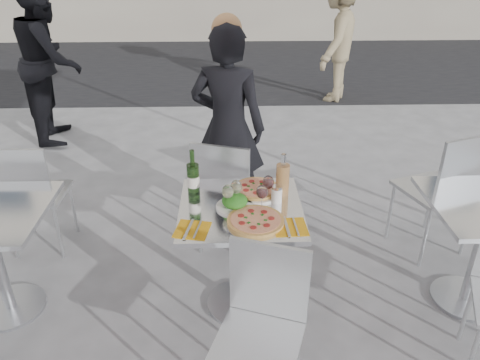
{
  "coord_description": "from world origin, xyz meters",
  "views": [
    {
      "loc": [
        -0.07,
        -2.35,
        2.17
      ],
      "look_at": [
        0.0,
        0.15,
        0.85
      ],
      "focal_mm": 35.0,
      "sensor_mm": 36.0,
      "label": 1
    }
  ],
  "objects_px": {
    "side_chair_lfar": "(30,190)",
    "wineglass_white_a": "(228,192)",
    "woman_diner": "(228,128)",
    "chair_near": "(263,318)",
    "napkin_right": "(290,227)",
    "wineglass_red_b": "(268,183)",
    "pedestrian_b": "(337,39)",
    "side_chair_rfar": "(447,185)",
    "carafe": "(283,181)",
    "sugar_shaker": "(277,194)",
    "salad_plate": "(235,202)",
    "pedestrian_a": "(49,60)",
    "wineglass_white_b": "(236,188)",
    "wine_bottle": "(193,178)",
    "main_table": "(241,237)",
    "chair_far": "(225,188)",
    "wineglass_red_a": "(262,193)",
    "napkin_left": "(192,229)",
    "pizza_near": "(256,221)",
    "pizza_far": "(256,189)"
  },
  "relations": [
    {
      "from": "wineglass_red_a",
      "to": "napkin_left",
      "type": "relative_size",
      "value": 0.75
    },
    {
      "from": "pedestrian_b",
      "to": "napkin_right",
      "type": "xyz_separation_m",
      "value": [
        -1.21,
        -4.51,
        -0.12
      ]
    },
    {
      "from": "side_chair_rfar",
      "to": "wineglass_red_b",
      "type": "distance_m",
      "value": 1.41
    },
    {
      "from": "side_chair_lfar",
      "to": "napkin_right",
      "type": "distance_m",
      "value": 1.97
    },
    {
      "from": "main_table",
      "to": "pedestrian_a",
      "type": "distance_m",
      "value": 3.62
    },
    {
      "from": "carafe",
      "to": "wineglass_white_a",
      "type": "relative_size",
      "value": 1.84
    },
    {
      "from": "wineglass_white_a",
      "to": "wineglass_white_b",
      "type": "relative_size",
      "value": 1.0
    },
    {
      "from": "side_chair_lfar",
      "to": "napkin_left",
      "type": "height_order",
      "value": "side_chair_lfar"
    },
    {
      "from": "wineglass_red_b",
      "to": "napkin_right",
      "type": "relative_size",
      "value": 0.79
    },
    {
      "from": "side_chair_lfar",
      "to": "wineglass_white_a",
      "type": "relative_size",
      "value": 5.75
    },
    {
      "from": "woman_diner",
      "to": "chair_near",
      "type": "bearing_deg",
      "value": 110.75
    },
    {
      "from": "napkin_right",
      "to": "wineglass_red_b",
      "type": "bearing_deg",
      "value": 104.65
    },
    {
      "from": "pizza_far",
      "to": "chair_near",
      "type": "bearing_deg",
      "value": -91.02
    },
    {
      "from": "side_chair_rfar",
      "to": "pedestrian_a",
      "type": "xyz_separation_m",
      "value": [
        -3.54,
        2.44,
        0.33
      ]
    },
    {
      "from": "side_chair_rfar",
      "to": "sugar_shaker",
      "type": "relative_size",
      "value": 9.39
    },
    {
      "from": "pedestrian_b",
      "to": "wineglass_red_b",
      "type": "height_order",
      "value": "pedestrian_b"
    },
    {
      "from": "main_table",
      "to": "chair_far",
      "type": "relative_size",
      "value": 0.81
    },
    {
      "from": "wineglass_red_a",
      "to": "pizza_far",
      "type": "bearing_deg",
      "value": 95.07
    },
    {
      "from": "pizza_near",
      "to": "wineglass_red_a",
      "type": "xyz_separation_m",
      "value": [
        0.04,
        0.14,
        0.1
      ]
    },
    {
      "from": "chair_near",
      "to": "woman_diner",
      "type": "height_order",
      "value": "woman_diner"
    },
    {
      "from": "chair_near",
      "to": "wine_bottle",
      "type": "xyz_separation_m",
      "value": [
        -0.37,
        0.83,
        0.34
      ]
    },
    {
      "from": "wine_bottle",
      "to": "salad_plate",
      "type": "bearing_deg",
      "value": -33.81
    },
    {
      "from": "sugar_shaker",
      "to": "pedestrian_a",
      "type": "bearing_deg",
      "value": 128.03
    },
    {
      "from": "pedestrian_a",
      "to": "wine_bottle",
      "type": "height_order",
      "value": "pedestrian_a"
    },
    {
      "from": "pizza_near",
      "to": "wineglass_white_a",
      "type": "height_order",
      "value": "wineglass_white_a"
    },
    {
      "from": "wine_bottle",
      "to": "carafe",
      "type": "distance_m",
      "value": 0.54
    },
    {
      "from": "pizza_near",
      "to": "salad_plate",
      "type": "bearing_deg",
      "value": 124.79
    },
    {
      "from": "chair_near",
      "to": "napkin_right",
      "type": "height_order",
      "value": "chair_near"
    },
    {
      "from": "woman_diner",
      "to": "pizza_near",
      "type": "bearing_deg",
      "value": 112.31
    },
    {
      "from": "side_chair_rfar",
      "to": "side_chair_lfar",
      "type": "bearing_deg",
      "value": -22.25
    },
    {
      "from": "salad_plate",
      "to": "carafe",
      "type": "bearing_deg",
      "value": 20.14
    },
    {
      "from": "main_table",
      "to": "napkin_left",
      "type": "relative_size",
      "value": 3.55
    },
    {
      "from": "pedestrian_a",
      "to": "wineglass_white_b",
      "type": "bearing_deg",
      "value": -155.14
    },
    {
      "from": "wineglass_white_b",
      "to": "salad_plate",
      "type": "bearing_deg",
      "value": -103.0
    },
    {
      "from": "carafe",
      "to": "napkin_right",
      "type": "relative_size",
      "value": 1.45
    },
    {
      "from": "pizza_near",
      "to": "sugar_shaker",
      "type": "bearing_deg",
      "value": 57.94
    },
    {
      "from": "chair_far",
      "to": "pizza_far",
      "type": "xyz_separation_m",
      "value": [
        0.2,
        -0.42,
        0.22
      ]
    },
    {
      "from": "pedestrian_b",
      "to": "wineglass_red_a",
      "type": "xyz_separation_m",
      "value": [
        -1.35,
        -4.32,
        -0.01
      ]
    },
    {
      "from": "pizza_near",
      "to": "napkin_right",
      "type": "bearing_deg",
      "value": -16.58
    },
    {
      "from": "chair_near",
      "to": "side_chair_lfar",
      "type": "height_order",
      "value": "side_chair_lfar"
    },
    {
      "from": "pedestrian_a",
      "to": "salad_plate",
      "type": "distance_m",
      "value": 3.59
    },
    {
      "from": "sugar_shaker",
      "to": "wineglass_white_a",
      "type": "height_order",
      "value": "wineglass_white_a"
    },
    {
      "from": "wine_bottle",
      "to": "carafe",
      "type": "relative_size",
      "value": 1.02
    },
    {
      "from": "chair_far",
      "to": "pedestrian_a",
      "type": "bearing_deg",
      "value": -33.0
    },
    {
      "from": "pedestrian_a",
      "to": "wineglass_red_b",
      "type": "xyz_separation_m",
      "value": [
        2.22,
        -2.87,
        -0.06
      ]
    },
    {
      "from": "salad_plate",
      "to": "wine_bottle",
      "type": "distance_m",
      "value": 0.31
    },
    {
      "from": "woman_diner",
      "to": "napkin_right",
      "type": "bearing_deg",
      "value": 119.88
    },
    {
      "from": "side_chair_rfar",
      "to": "napkin_right",
      "type": "distance_m",
      "value": 1.43
    },
    {
      "from": "wineglass_red_a",
      "to": "napkin_left",
      "type": "distance_m",
      "value": 0.45
    },
    {
      "from": "pizza_near",
      "to": "sugar_shaker",
      "type": "xyz_separation_m",
      "value": [
        0.14,
        0.22,
        0.04
      ]
    }
  ]
}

